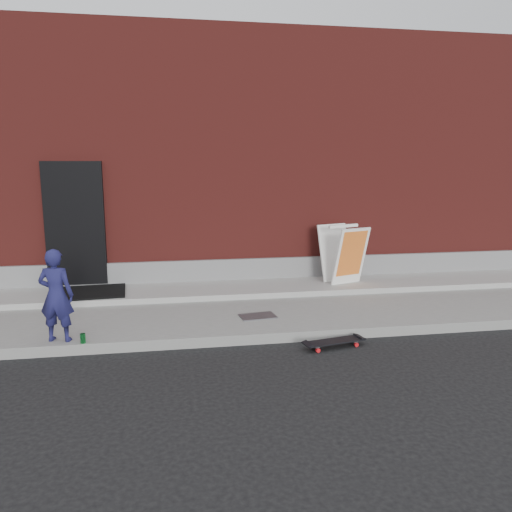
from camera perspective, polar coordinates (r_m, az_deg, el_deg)
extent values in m
plane|color=black|center=(7.00, -1.99, -10.22)|extent=(80.00, 80.00, 0.00)
cube|color=slate|center=(8.39, -3.37, -6.15)|extent=(20.00, 3.00, 0.15)
cube|color=#999993|center=(9.22, -3.99, -3.83)|extent=(20.00, 1.20, 0.10)
cube|color=maroon|center=(13.52, -6.09, 10.53)|extent=(20.00, 8.00, 5.00)
cube|color=slate|center=(9.71, -4.35, -1.57)|extent=(20.00, 0.10, 0.40)
cube|color=black|center=(9.67, -19.98, 3.48)|extent=(1.05, 0.12, 2.25)
imported|color=#1B1B4C|center=(7.07, -21.87, -4.20)|extent=(0.50, 0.38, 1.25)
cylinder|color=red|center=(7.24, 10.59, -9.45)|extent=(0.07, 0.05, 0.06)
cylinder|color=red|center=(7.09, 11.39, -9.91)|extent=(0.07, 0.05, 0.06)
cylinder|color=red|center=(6.96, 6.36, -10.15)|extent=(0.07, 0.05, 0.06)
cylinder|color=red|center=(6.80, 7.09, -10.66)|extent=(0.07, 0.05, 0.06)
cube|color=#A9AAAE|center=(7.15, 11.00, -9.38)|extent=(0.09, 0.19, 0.02)
cube|color=#A9AAAE|center=(6.87, 6.73, -10.09)|extent=(0.09, 0.19, 0.02)
cube|color=black|center=(7.00, 8.91, -9.59)|extent=(0.88, 0.38, 0.02)
cube|color=white|center=(9.40, 10.78, -0.03)|extent=(0.72, 0.50, 1.08)
cube|color=white|center=(9.78, 8.97, 0.42)|extent=(0.72, 0.50, 1.08)
cube|color=yellow|center=(9.39, 10.87, -0.38)|extent=(0.59, 0.39, 0.86)
cube|color=white|center=(9.51, 9.96, 3.39)|extent=(0.64, 0.27, 0.06)
cylinder|color=#1B8B37|center=(7.03, -19.17, -8.88)|extent=(0.09, 0.09, 0.13)
cube|color=black|center=(9.20, -18.39, -3.95)|extent=(1.25, 1.04, 0.03)
cube|color=#505155|center=(7.76, 0.20, -6.89)|extent=(0.58, 0.42, 0.02)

